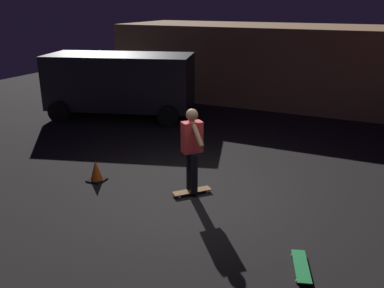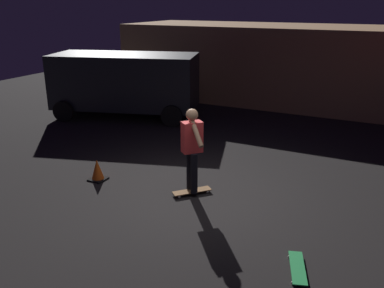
# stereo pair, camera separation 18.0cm
# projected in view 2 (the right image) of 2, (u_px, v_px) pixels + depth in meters

# --- Properties ---
(ground_plane) EXTENTS (28.00, 28.00, 0.00)m
(ground_plane) POSITION_uv_depth(u_px,v_px,m) (198.00, 199.00, 7.89)
(ground_plane) COLOR black
(low_building) EXTENTS (11.23, 4.09, 2.79)m
(low_building) POSITION_uv_depth(u_px,v_px,m) (273.00, 63.00, 15.69)
(low_building) COLOR #AD7F56
(low_building) RESTS_ON ground_plane
(parked_van) EXTENTS (4.96, 3.33, 2.03)m
(parked_van) POSITION_uv_depth(u_px,v_px,m) (125.00, 81.00, 13.31)
(parked_van) COLOR black
(parked_van) RESTS_ON ground_plane
(skateboard_ridden) EXTENTS (0.67, 0.71, 0.07)m
(skateboard_ridden) POSITION_uv_depth(u_px,v_px,m) (192.00, 191.00, 8.10)
(skateboard_ridden) COLOR olive
(skateboard_ridden) RESTS_ON ground_plane
(skateboard_spare) EXTENTS (0.43, 0.80, 0.07)m
(skateboard_spare) POSITION_uv_depth(u_px,v_px,m) (298.00, 268.00, 5.76)
(skateboard_spare) COLOR green
(skateboard_spare) RESTS_ON ground_plane
(skater) EXTENTS (0.79, 0.72, 1.67)m
(skater) POSITION_uv_depth(u_px,v_px,m) (192.00, 145.00, 7.77)
(skater) COLOR black
(skater) RESTS_ON skateboard_ridden
(traffic_cone) EXTENTS (0.34, 0.34, 0.46)m
(traffic_cone) POSITION_uv_depth(u_px,v_px,m) (97.00, 171.00, 8.69)
(traffic_cone) COLOR black
(traffic_cone) RESTS_ON ground_plane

